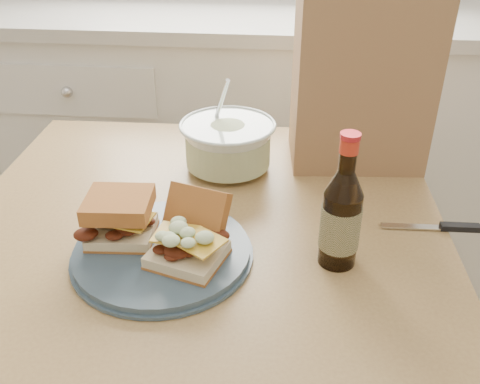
# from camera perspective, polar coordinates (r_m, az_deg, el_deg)

# --- Properties ---
(cabinet_run) EXTENTS (2.50, 0.64, 0.94)m
(cabinet_run) POSITION_cam_1_polar(r_m,az_deg,el_deg) (2.01, -0.05, 5.79)
(cabinet_run) COLOR white
(cabinet_run) RESTS_ON ground
(dining_table) EXTENTS (0.94, 0.94, 0.76)m
(dining_table) POSITION_cam_1_polar(r_m,az_deg,el_deg) (1.07, -4.07, -8.43)
(dining_table) COLOR tan
(dining_table) RESTS_ON ground
(plate) EXTENTS (0.30, 0.30, 0.02)m
(plate) POSITION_cam_1_polar(r_m,az_deg,el_deg) (0.92, -8.28, -6.37)
(plate) COLOR #3B4F60
(plate) RESTS_ON dining_table
(sandwich_left) EXTENTS (0.12, 0.11, 0.08)m
(sandwich_left) POSITION_cam_1_polar(r_m,az_deg,el_deg) (0.93, -12.65, -2.61)
(sandwich_left) COLOR beige
(sandwich_left) RESTS_ON plate
(sandwich_right) EXTENTS (0.14, 0.18, 0.10)m
(sandwich_right) POSITION_cam_1_polar(r_m,az_deg,el_deg) (0.88, -5.34, -4.68)
(sandwich_right) COLOR beige
(sandwich_right) RESTS_ON plate
(coleslaw_bowl) EXTENTS (0.21, 0.21, 0.21)m
(coleslaw_bowl) POSITION_cam_1_polar(r_m,az_deg,el_deg) (1.16, -1.30, 4.88)
(coleslaw_bowl) COLOR white
(coleslaw_bowl) RESTS_ON dining_table
(beer_bottle) EXTENTS (0.07, 0.07, 0.24)m
(beer_bottle) POSITION_cam_1_polar(r_m,az_deg,el_deg) (0.87, 10.73, -2.64)
(beer_bottle) COLOR black
(beer_bottle) RESTS_ON dining_table
(knife) EXTENTS (0.18, 0.02, 0.01)m
(knife) POSITION_cam_1_polar(r_m,az_deg,el_deg) (1.05, 21.26, -3.51)
(knife) COLOR silver
(knife) RESTS_ON dining_table
(paper_bag) EXTENTS (0.30, 0.21, 0.37)m
(paper_bag) POSITION_cam_1_polar(r_m,az_deg,el_deg) (1.19, 12.81, 11.56)
(paper_bag) COLOR #9C774B
(paper_bag) RESTS_ON dining_table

